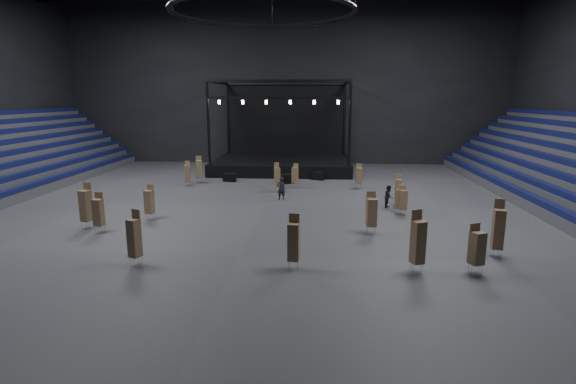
# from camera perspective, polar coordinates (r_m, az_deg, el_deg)

# --- Properties ---
(floor) EXTENTS (50.00, 50.00, 0.00)m
(floor) POSITION_cam_1_polar(r_m,az_deg,el_deg) (32.10, -2.95, -1.66)
(floor) COLOR #414143
(floor) RESTS_ON ground
(wall_back) EXTENTS (50.00, 0.20, 18.00)m
(wall_back) POSITION_cam_1_polar(r_m,az_deg,el_deg) (52.13, -0.22, 13.55)
(wall_back) COLOR black
(wall_back) RESTS_ON ground
(wall_front) EXTENTS (50.00, 0.20, 18.00)m
(wall_front) POSITION_cam_1_polar(r_m,az_deg,el_deg) (10.77, -17.76, 19.16)
(wall_front) COLOR black
(wall_front) RESTS_ON ground
(stage) EXTENTS (14.00, 10.00, 9.20)m
(stage) POSITION_cam_1_polar(r_m,az_deg,el_deg) (47.75, -0.63, 4.62)
(stage) COLOR black
(stage) RESTS_ON floor
(truss_ring) EXTENTS (12.30, 12.30, 5.15)m
(truss_ring) POSITION_cam_1_polar(r_m,az_deg,el_deg) (31.67, -3.22, 21.85)
(truss_ring) COLOR black
(truss_ring) RESTS_ON ceiling
(flight_case_left) EXTENTS (1.19, 0.70, 0.75)m
(flight_case_left) POSITION_cam_1_polar(r_m,az_deg,el_deg) (41.30, -7.43, 1.85)
(flight_case_left) COLOR black
(flight_case_left) RESTS_ON floor
(flight_case_mid) EXTENTS (1.40, 1.09, 0.83)m
(flight_case_mid) POSITION_cam_1_polar(r_m,az_deg,el_deg) (40.05, 0.01, 1.70)
(flight_case_mid) COLOR black
(flight_case_mid) RESTS_ON floor
(flight_case_right) EXTENTS (1.24, 0.91, 0.74)m
(flight_case_right) POSITION_cam_1_polar(r_m,az_deg,el_deg) (41.83, 3.84, 2.05)
(flight_case_right) COLOR black
(flight_case_right) RESTS_ON floor
(chair_stack_0) EXTENTS (0.45, 0.45, 2.32)m
(chair_stack_0) POSITION_cam_1_polar(r_m,az_deg,el_deg) (32.40, 13.80, 0.28)
(chair_stack_0) COLOR silver
(chair_stack_0) RESTS_ON floor
(chair_stack_1) EXTENTS (0.49, 0.49, 2.16)m
(chair_stack_1) POSITION_cam_1_polar(r_m,az_deg,el_deg) (39.86, -12.65, 2.40)
(chair_stack_1) COLOR silver
(chair_stack_1) RESTS_ON floor
(chair_stack_2) EXTENTS (0.57, 0.57, 2.23)m
(chair_stack_2) POSITION_cam_1_polar(r_m,az_deg,el_deg) (29.35, -17.20, -1.13)
(chair_stack_2) COLOR silver
(chair_stack_2) RESTS_ON floor
(chair_stack_3) EXTENTS (0.60, 0.60, 2.42)m
(chair_stack_3) POSITION_cam_1_polar(r_m,az_deg,el_deg) (25.50, 10.55, -2.47)
(chair_stack_3) COLOR silver
(chair_stack_3) RESTS_ON floor
(chair_stack_4) EXTENTS (0.66, 0.66, 2.80)m
(chair_stack_4) POSITION_cam_1_polar(r_m,az_deg,el_deg) (20.41, 16.17, -5.99)
(chair_stack_4) COLOR silver
(chair_stack_4) RESTS_ON floor
(chair_stack_5) EXTENTS (0.53, 0.53, 2.52)m
(chair_stack_5) POSITION_cam_1_polar(r_m,az_deg,el_deg) (20.01, 0.71, -6.24)
(chair_stack_5) COLOR silver
(chair_stack_5) RESTS_ON floor
(chair_stack_6) EXTENTS (0.62, 0.62, 2.59)m
(chair_stack_6) POSITION_cam_1_polar(r_m,az_deg,el_deg) (21.64, -18.93, -5.43)
(chair_stack_6) COLOR silver
(chair_stack_6) RESTS_ON floor
(chair_stack_7) EXTENTS (0.58, 0.58, 2.05)m
(chair_stack_7) POSITION_cam_1_polar(r_m,az_deg,el_deg) (38.09, 0.90, 2.19)
(chair_stack_7) COLOR silver
(chair_stack_7) RESTS_ON floor
(chair_stack_8) EXTENTS (0.52, 0.52, 2.31)m
(chair_stack_8) POSITION_cam_1_polar(r_m,az_deg,el_deg) (27.54, -22.94, -2.31)
(chair_stack_8) COLOR silver
(chair_stack_8) RESTS_ON floor
(chair_stack_9) EXTENTS (0.53, 0.53, 1.92)m
(chair_stack_9) POSITION_cam_1_polar(r_m,az_deg,el_deg) (30.38, 13.97, -0.82)
(chair_stack_9) COLOR silver
(chair_stack_9) RESTS_ON floor
(chair_stack_10) EXTENTS (0.68, 0.68, 2.73)m
(chair_stack_10) POSITION_cam_1_polar(r_m,az_deg,el_deg) (28.60, -24.28, -1.51)
(chair_stack_10) COLOR silver
(chair_stack_10) RESTS_ON floor
(chair_stack_11) EXTENTS (0.55, 0.55, 2.82)m
(chair_stack_11) POSITION_cam_1_polar(r_m,az_deg,el_deg) (23.70, 25.14, -4.18)
(chair_stack_11) COLOR silver
(chair_stack_11) RESTS_ON floor
(chair_stack_12) EXTENTS (0.54, 0.54, 2.38)m
(chair_stack_12) POSITION_cam_1_polar(r_m,az_deg,el_deg) (36.36, -1.39, 1.91)
(chair_stack_12) COLOR silver
(chair_stack_12) RESTS_ON floor
(chair_stack_13) EXTENTS (0.50, 0.50, 1.95)m
(chair_stack_13) POSITION_cam_1_polar(r_m,az_deg,el_deg) (30.11, 14.43, -0.93)
(chair_stack_13) COLOR silver
(chair_stack_13) RESTS_ON floor
(chair_stack_14) EXTENTS (0.70, 0.70, 2.23)m
(chair_stack_14) POSITION_cam_1_polar(r_m,az_deg,el_deg) (21.16, 22.86, -6.48)
(chair_stack_14) COLOR silver
(chair_stack_14) RESTS_ON floor
(chair_stack_15) EXTENTS (0.62, 0.62, 2.42)m
(chair_stack_15) POSITION_cam_1_polar(r_m,az_deg,el_deg) (40.90, -11.24, 2.90)
(chair_stack_15) COLOR silver
(chair_stack_15) RESTS_ON floor
(chair_stack_16) EXTENTS (0.54, 0.54, 2.11)m
(chair_stack_16) POSITION_cam_1_polar(r_m,az_deg,el_deg) (37.99, 9.01, 2.09)
(chair_stack_16) COLOR silver
(chair_stack_16) RESTS_ON floor
(man_center) EXTENTS (0.73, 0.60, 1.71)m
(man_center) POSITION_cam_1_polar(r_m,az_deg,el_deg) (33.55, -0.87, 0.45)
(man_center) COLOR black
(man_center) RESTS_ON floor
(crew_member) EXTENTS (0.83, 0.92, 1.56)m
(crew_member) POSITION_cam_1_polar(r_m,az_deg,el_deg) (31.99, 12.68, -0.56)
(crew_member) COLOR black
(crew_member) RESTS_ON floor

